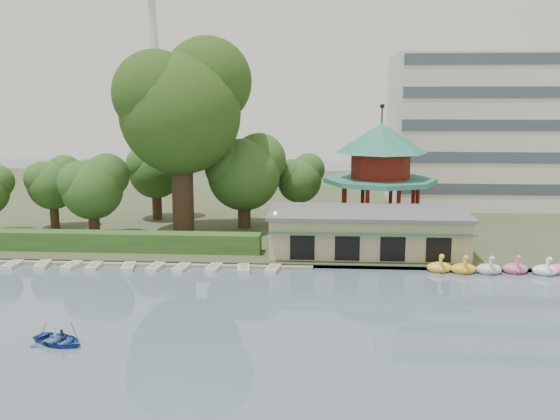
# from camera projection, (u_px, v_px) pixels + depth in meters

# --- Properties ---
(ground_plane) EXTENTS (220.00, 220.00, 0.00)m
(ground_plane) POSITION_uv_depth(u_px,v_px,m) (227.00, 341.00, 38.53)
(ground_plane) COLOR slate
(ground_plane) RESTS_ON ground
(shore) EXTENTS (220.00, 70.00, 0.40)m
(shore) POSITION_uv_depth(u_px,v_px,m) (283.00, 200.00, 89.52)
(shore) COLOR #424930
(shore) RESTS_ON ground
(embankment) EXTENTS (220.00, 0.60, 0.30)m
(embankment) POSITION_uv_depth(u_px,v_px,m) (257.00, 265.00, 55.48)
(embankment) COLOR gray
(embankment) RESTS_ON ground
(dock) EXTENTS (34.00, 1.60, 0.24)m
(dock) POSITION_uv_depth(u_px,v_px,m) (125.00, 263.00, 56.21)
(dock) COLOR gray
(dock) RESTS_ON ground
(boathouse) EXTENTS (18.60, 9.39, 3.90)m
(boathouse) POSITION_uv_depth(u_px,v_px,m) (367.00, 231.00, 58.98)
(boathouse) COLOR tan
(boathouse) RESTS_ON shore
(pavilion) EXTENTS (12.40, 12.40, 13.50)m
(pavilion) POSITION_uv_depth(u_px,v_px,m) (381.00, 166.00, 67.76)
(pavilion) COLOR tan
(pavilion) RESTS_ON shore
(office_building) EXTENTS (38.00, 18.00, 20.00)m
(office_building) POSITION_uv_depth(u_px,v_px,m) (527.00, 136.00, 82.62)
(office_building) COLOR silver
(office_building) RESTS_ON shore
(broadcast_tower) EXTENTS (8.00, 8.00, 96.00)m
(broadcast_tower) POSITION_uv_depth(u_px,v_px,m) (153.00, 26.00, 172.69)
(broadcast_tower) COLOR silver
(broadcast_tower) RESTS_ON ground
(hedge) EXTENTS (30.00, 2.00, 1.80)m
(hedge) POSITION_uv_depth(u_px,v_px,m) (104.00, 241.00, 59.44)
(hedge) COLOR #315822
(hedge) RESTS_ON shore
(lamp_post) EXTENTS (0.36, 0.36, 4.28)m
(lamp_post) POSITION_uv_depth(u_px,v_px,m) (275.00, 226.00, 56.47)
(lamp_post) COLOR black
(lamp_post) RESTS_ON shore
(big_tree) EXTENTS (13.82, 12.88, 20.75)m
(big_tree) POSITION_uv_depth(u_px,v_px,m) (182.00, 103.00, 64.26)
(big_tree) COLOR #3A281C
(big_tree) RESTS_ON shore
(small_trees) EXTENTS (38.49, 16.47, 10.53)m
(small_trees) POSITION_uv_depth(u_px,v_px,m) (169.00, 175.00, 69.16)
(small_trees) COLOR #3A281C
(small_trees) RESTS_ON shore
(swan_boats) EXTENTS (20.09, 2.15, 1.92)m
(swan_boats) POSITION_uv_depth(u_px,v_px,m) (543.00, 270.00, 53.01)
(swan_boats) COLOR yellow
(swan_boats) RESTS_ON ground
(moored_rowboats) EXTENTS (29.92, 2.65, 0.36)m
(moored_rowboats) POSITION_uv_depth(u_px,v_px,m) (112.00, 266.00, 54.86)
(moored_rowboats) COLOR silver
(moored_rowboats) RESTS_ON ground
(rowboat_with_passengers) EXTENTS (5.75, 4.98, 2.01)m
(rowboat_with_passengers) POSITION_uv_depth(u_px,v_px,m) (59.00, 336.00, 38.00)
(rowboat_with_passengers) COLOR #264CA5
(rowboat_with_passengers) RESTS_ON ground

